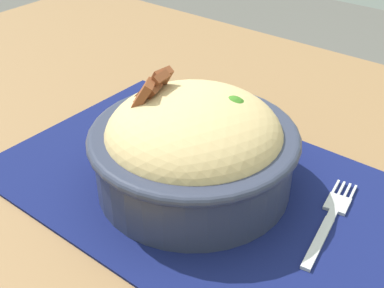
% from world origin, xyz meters
% --- Properties ---
extents(table, '(1.27, 0.81, 0.77)m').
position_xyz_m(table, '(0.00, 0.00, 0.69)').
color(table, olive).
rests_on(table, ground_plane).
extents(placemat, '(0.48, 0.29, 0.00)m').
position_xyz_m(placemat, '(0.03, -0.01, 0.77)').
color(placemat, '#11194C').
rests_on(placemat, table).
extents(bowl, '(0.21, 0.21, 0.12)m').
position_xyz_m(bowl, '(-0.00, -0.02, 0.82)').
color(bowl, '#2D3347').
rests_on(bowl, placemat).
extents(fork, '(0.03, 0.14, 0.00)m').
position_xyz_m(fork, '(0.14, 0.02, 0.78)').
color(fork, '#BBBBBB').
rests_on(fork, placemat).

